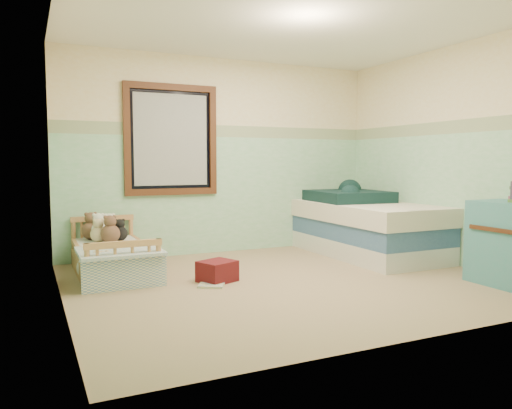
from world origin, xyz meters
name	(u,v)px	position (x,y,z in m)	size (l,w,h in m)	color
floor	(290,282)	(0.00, 0.00, -0.01)	(4.20, 3.60, 0.02)	#96835C
ceiling	(291,21)	(0.00, 0.00, 2.51)	(4.20, 3.60, 0.02)	white
wall_back	(223,156)	(0.00, 1.80, 1.25)	(4.20, 0.04, 2.50)	beige
wall_front	(425,151)	(0.00, -1.80, 1.25)	(4.20, 0.04, 2.50)	beige
wall_left	(58,153)	(-2.10, 0.00, 1.25)	(0.04, 3.60, 2.50)	beige
wall_right	(450,156)	(2.10, 0.00, 1.25)	(0.04, 3.60, 2.50)	beige
wainscot_mint	(224,195)	(0.00, 1.79, 0.75)	(4.20, 0.01, 1.50)	#7ABE87
border_strip	(224,131)	(0.00, 1.79, 1.57)	(4.20, 0.01, 0.15)	#4D6C53
window_frame	(171,140)	(-0.70, 1.76, 1.45)	(1.16, 0.06, 1.36)	#412110
window_blinds	(171,140)	(-0.70, 1.77, 1.45)	(0.92, 0.01, 1.12)	#BBBAB6
toddler_bed_frame	(113,265)	(-1.55, 1.05, 0.09)	(0.71, 1.42, 0.18)	#B5814A
toddler_mattress	(112,251)	(-1.55, 1.05, 0.24)	(0.65, 1.36, 0.12)	silver
patchwork_quilt	(119,251)	(-1.55, 0.61, 0.32)	(0.77, 0.71, 0.03)	#5D85B0
plush_bed_brown	(91,230)	(-1.70, 1.55, 0.41)	(0.21, 0.21, 0.21)	brown
plush_bed_white	(110,230)	(-1.50, 1.55, 0.40)	(0.20, 0.20, 0.20)	silver
plush_bed_tan	(99,234)	(-1.65, 1.33, 0.39)	(0.18, 0.18, 0.18)	#D0B688
plush_bed_dark	(120,234)	(-1.42, 1.33, 0.39)	(0.17, 0.17, 0.17)	black
plush_floor_cream	(89,268)	(-1.80, 0.92, 0.12)	(0.23, 0.23, 0.23)	white
plush_floor_tan	(102,274)	(-1.72, 0.56, 0.12)	(0.23, 0.23, 0.23)	#D0B688
twin_bed_frame	(365,246)	(1.55, 0.84, 0.11)	(1.05, 2.09, 0.22)	silver
twin_boxspring	(365,229)	(1.55, 0.84, 0.33)	(1.05, 2.09, 0.22)	navy
twin_mattress	(365,212)	(1.55, 0.84, 0.55)	(1.09, 2.14, 0.22)	beige
teal_blanket	(348,196)	(1.50, 1.14, 0.73)	(0.89, 0.94, 0.14)	black
red_pillow	(217,271)	(-0.66, 0.27, 0.10)	(0.33, 0.29, 0.21)	maroon
floor_book	(211,285)	(-0.78, 0.11, 0.01)	(0.24, 0.18, 0.02)	#F9E34A
extra_plush_0	(99,231)	(-1.62, 1.50, 0.41)	(0.20, 0.20, 0.20)	silver
extra_plush_1	(99,235)	(-1.64, 1.36, 0.38)	(0.16, 0.16, 0.16)	white
extra_plush_2	(110,234)	(-1.54, 1.22, 0.41)	(0.21, 0.21, 0.21)	brown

